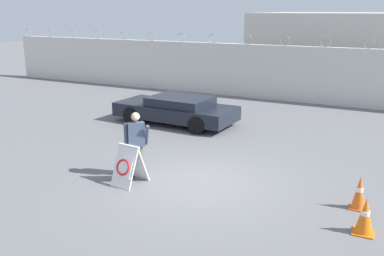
{
  "coord_description": "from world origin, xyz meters",
  "views": [
    {
      "loc": [
        4.39,
        -9.15,
        4.28
      ],
      "look_at": [
        -0.65,
        0.85,
        1.16
      ],
      "focal_mm": 40.0,
      "sensor_mm": 36.0,
      "label": 1
    }
  ],
  "objects_px": {
    "barricade_sign": "(128,165)",
    "traffic_cone_mid": "(359,192)",
    "security_guard": "(136,141)",
    "parked_car_front_coupe": "(176,109)",
    "traffic_cone_near": "(365,216)"
  },
  "relations": [
    {
      "from": "barricade_sign",
      "to": "traffic_cone_mid",
      "type": "height_order",
      "value": "barricade_sign"
    },
    {
      "from": "security_guard",
      "to": "parked_car_front_coupe",
      "type": "bearing_deg",
      "value": 63.92
    },
    {
      "from": "security_guard",
      "to": "traffic_cone_near",
      "type": "relative_size",
      "value": 2.29
    },
    {
      "from": "traffic_cone_near",
      "to": "parked_car_front_coupe",
      "type": "xyz_separation_m",
      "value": [
        -7.39,
        5.78,
        0.19
      ]
    },
    {
      "from": "parked_car_front_coupe",
      "to": "barricade_sign",
      "type": "bearing_deg",
      "value": 110.38
    },
    {
      "from": "traffic_cone_near",
      "to": "traffic_cone_mid",
      "type": "xyz_separation_m",
      "value": [
        -0.22,
        1.11,
        0.01
      ]
    },
    {
      "from": "traffic_cone_near",
      "to": "traffic_cone_mid",
      "type": "height_order",
      "value": "traffic_cone_mid"
    },
    {
      "from": "barricade_sign",
      "to": "parked_car_front_coupe",
      "type": "height_order",
      "value": "parked_car_front_coupe"
    },
    {
      "from": "security_guard",
      "to": "traffic_cone_near",
      "type": "height_order",
      "value": "security_guard"
    },
    {
      "from": "barricade_sign",
      "to": "traffic_cone_near",
      "type": "distance_m",
      "value": 5.59
    },
    {
      "from": "barricade_sign",
      "to": "traffic_cone_mid",
      "type": "xyz_separation_m",
      "value": [
        5.37,
        1.13,
        -0.12
      ]
    },
    {
      "from": "traffic_cone_near",
      "to": "barricade_sign",
      "type": "bearing_deg",
      "value": -179.7
    },
    {
      "from": "security_guard",
      "to": "parked_car_front_coupe",
      "type": "distance_m",
      "value": 5.55
    },
    {
      "from": "traffic_cone_near",
      "to": "traffic_cone_mid",
      "type": "distance_m",
      "value": 1.13
    },
    {
      "from": "traffic_cone_mid",
      "to": "traffic_cone_near",
      "type": "bearing_deg",
      "value": -78.64
    }
  ]
}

